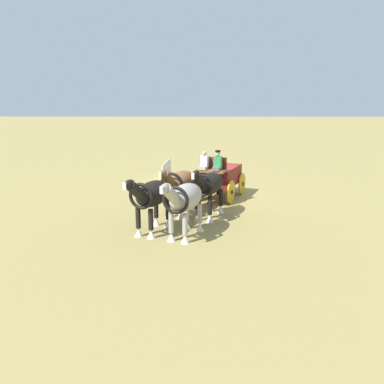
{
  "coord_description": "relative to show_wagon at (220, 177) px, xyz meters",
  "views": [
    {
      "loc": [
        19.31,
        -1.12,
        4.73
      ],
      "look_at": [
        4.06,
        -1.38,
        1.2
      ],
      "focal_mm": 36.61,
      "sensor_mm": 36.0,
      "label": 1
    }
  ],
  "objects": [
    {
      "name": "ground_plane",
      "position": [
        -0.18,
        0.07,
        -1.09
      ],
      "size": [
        220.0,
        220.0,
        0.0
      ],
      "primitive_type": "plane",
      "color": "#9E8C4C"
    },
    {
      "name": "show_wagon",
      "position": [
        0.0,
        0.0,
        0.0
      ],
      "size": [
        5.44,
        2.81,
        2.57
      ],
      "color": "maroon",
      "rests_on": "ground"
    },
    {
      "name": "draft_horse_rear_near",
      "position": [
        3.45,
        -0.62,
        0.28
      ],
      "size": [
        2.97,
        1.59,
        2.24
      ],
      "color": "black",
      "rests_on": "ground"
    },
    {
      "name": "draft_horse_rear_off",
      "position": [
        2.97,
        -1.83,
        0.24
      ],
      "size": [
        3.11,
        1.68,
        2.2
      ],
      "color": "brown",
      "rests_on": "ground"
    },
    {
      "name": "draft_horse_lead_near",
      "position": [
        5.87,
        -1.55,
        0.29
      ],
      "size": [
        2.96,
        1.61,
        2.26
      ],
      "color": "#9E998E",
      "rests_on": "ground"
    },
    {
      "name": "draft_horse_lead_off",
      "position": [
        5.41,
        -2.76,
        0.31
      ],
      "size": [
        2.95,
        1.6,
        2.27
      ],
      "color": "black",
      "rests_on": "ground"
    },
    {
      "name": "sponsor_banner",
      "position": [
        -4.93,
        -3.05,
        -0.54
      ],
      "size": [
        3.19,
        0.31,
        1.1
      ],
      "primitive_type": "cube",
      "rotation": [
        0.0,
        0.0,
        -0.08
      ],
      "color": "silver",
      "rests_on": "ground"
    }
  ]
}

